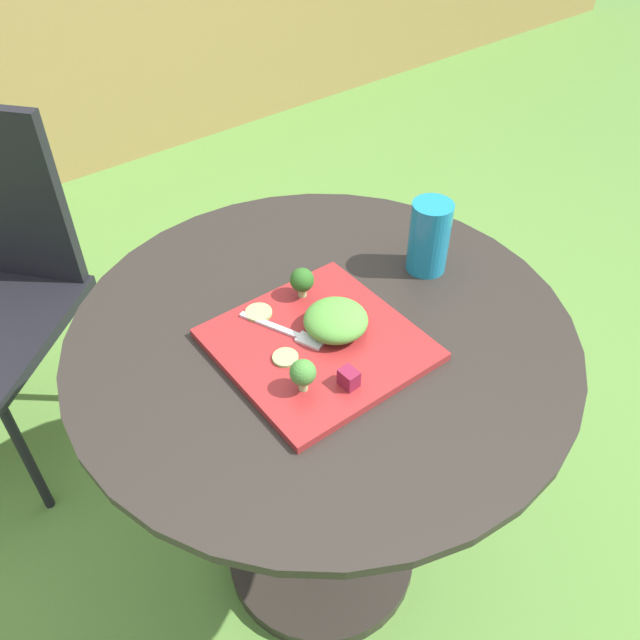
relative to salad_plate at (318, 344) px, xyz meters
name	(u,v)px	position (x,y,z in m)	size (l,w,h in m)	color
ground_plane	(321,555)	(0.03, 0.03, -0.76)	(12.00, 12.00, 0.00)	#568438
patio_table	(322,437)	(0.03, 0.03, -0.30)	(0.84, 0.84, 0.75)	#28231E
salad_plate	(318,344)	(0.00, 0.00, 0.00)	(0.30, 0.30, 0.01)	maroon
drinking_glass	(429,240)	(0.28, 0.05, 0.05)	(0.07, 0.07, 0.14)	teal
fork	(289,332)	(-0.03, 0.04, 0.01)	(0.08, 0.15, 0.00)	silver
lettuce_mound	(336,320)	(0.04, 0.00, 0.03)	(0.10, 0.10, 0.05)	#519338
broccoli_floret_0	(303,373)	(-0.08, -0.07, 0.04)	(0.04, 0.04, 0.05)	#99B770
broccoli_floret_1	(302,280)	(0.05, 0.11, 0.04)	(0.04, 0.04, 0.06)	#99B770
cucumber_slice_0	(285,358)	(-0.06, 0.00, 0.01)	(0.04, 0.04, 0.01)	#8EB766
cucumber_slice_1	(259,313)	(-0.04, 0.11, 0.01)	(0.04, 0.04, 0.01)	#8EB766
beet_chunk_0	(349,378)	(-0.02, -0.10, 0.02)	(0.03, 0.02, 0.03)	maroon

